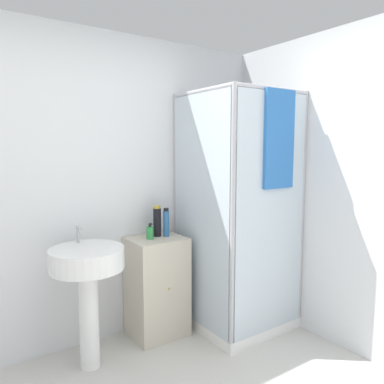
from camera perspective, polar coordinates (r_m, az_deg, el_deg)
wall_back at (r=3.06m, az=-16.87°, el=0.14°), size 6.40×0.06×2.50m
shower_enclosure at (r=3.34m, az=7.03°, el=-10.37°), size 0.82×0.85×2.05m
vanity_cabinet at (r=3.27m, az=-5.36°, el=-14.15°), size 0.45×0.40×0.84m
sink at (r=2.81m, az=-15.65°, el=-12.02°), size 0.52×0.52×1.02m
soap_dispenser at (r=3.11m, az=-6.43°, el=-6.16°), size 0.06×0.06×0.13m
shampoo_bottle_tall_black at (r=3.18m, az=-5.33°, el=-4.47°), size 0.07×0.07×0.26m
shampoo_bottle_blue at (r=3.18m, az=-3.94°, el=-4.67°), size 0.05×0.05×0.24m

